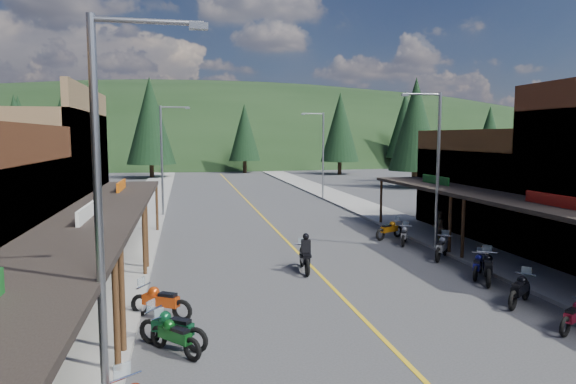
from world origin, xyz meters
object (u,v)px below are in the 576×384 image
pine_5 (405,125)px  bike_west_8 (161,300)px  streetlight_3 (322,151)px  pine_11 (415,124)px  bike_west_6 (175,334)px  bike_east_12 (389,229)px  pine_7 (19,128)px  streetlight_1 (164,155)px  shop_east_3 (513,192)px  streetlight_0 (107,209)px  bike_east_6 (575,314)px  pine_2 (150,121)px  pine_1 (63,127)px  streetlight_2 (435,163)px  pine_8 (16,135)px  shop_west_3 (13,183)px  bike_east_9 (478,264)px  bike_east_11 (404,234)px  bike_east_10 (442,246)px  pine_3 (245,132)px  pedestrian_east_b (438,226)px  pine_10 (78,128)px  pine_9 (420,132)px  bike_east_8 (488,266)px  bike_east_7 (520,288)px  pine_4 (340,127)px  pine_6 (490,133)px  rider_on_bike (305,256)px  bike_west_7 (173,327)px

pine_5 → bike_west_8: 82.47m
streetlight_3 → pine_11: bearing=31.5°
bike_west_6 → bike_east_12: size_ratio=0.92×
pine_7 → streetlight_1: bearing=-65.1°
shop_east_3 → pine_11: pine_11 is taller
streetlight_0 → bike_east_6: streetlight_0 is taller
pine_2 → pine_5: same height
pine_1 → bike_east_6: bearing=-67.8°
streetlight_2 → pine_8: pine_8 is taller
shop_west_3 → pine_8: (-8.22, 28.70, 2.46)m
pine_5 → bike_east_9: pine_5 is taller
bike_west_8 → bike_east_11: size_ratio=1.10×
bike_east_10 → streetlight_0: bearing=-97.8°
streetlight_3 → pine_3: (-2.95, 36.00, 2.02)m
pine_8 → bike_east_9: size_ratio=5.11×
bike_east_10 → pedestrian_east_b: pedestrian_east_b is taller
streetlight_2 → pine_10: pine_10 is taller
shop_west_3 → bike_west_8: shop_west_3 is taller
bike_west_6 → pine_9: bearing=17.3°
pine_10 → bike_east_10: pine_10 is taller
streetlight_1 → bike_east_9: size_ratio=4.09×
streetlight_2 → bike_east_10: size_ratio=3.66×
pine_5 → bike_west_6: (-39.86, -74.41, -7.44)m
bike_east_12 → bike_east_8: bearing=-24.4°
shop_east_3 → bike_east_7: (-8.01, -11.95, -1.94)m
pine_4 → pine_8: bearing=-153.4°
bike_west_6 → bike_east_6: (11.68, -0.72, -0.02)m
pine_4 → bike_east_8: bearing=-101.5°
shop_west_3 → pine_1: 59.70m
pine_5 → pine_6: size_ratio=1.27×
streetlight_3 → bike_west_8: size_ratio=3.67×
bike_east_7 → rider_on_bike: bearing=-171.0°
streetlight_0 → bike_east_6: size_ratio=4.29×
streetlight_1 → pine_10: bearing=111.5°
pine_10 → bike_east_9: size_ratio=5.93×
streetlight_2 → pine_1: (-30.95, 62.00, 2.78)m
streetlight_2 → pine_10: bearing=120.7°
bike_west_8 → bike_east_7: (12.09, -1.10, -0.03)m
pine_8 → pine_7: bearing=105.5°
bike_west_8 → streetlight_2: bearing=-28.7°
pine_10 → bike_west_7: bearing=-76.9°
bike_west_6 → pedestrian_east_b: bearing=-0.4°
streetlight_3 → bike_east_12: bearing=-93.4°
pine_6 → pine_7: (-78.00, 12.00, 0.75)m
streetlight_1 → pine_2: pine_2 is taller
bike_west_7 → bike_east_12: bike_west_7 is taller
bike_east_12 → streetlight_2: bearing=-7.1°
pine_3 → bike_east_12: (1.83, -54.94, -5.88)m
shop_west_3 → streetlight_1: 12.73m
bike_east_6 → bike_west_7: bearing=-123.9°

